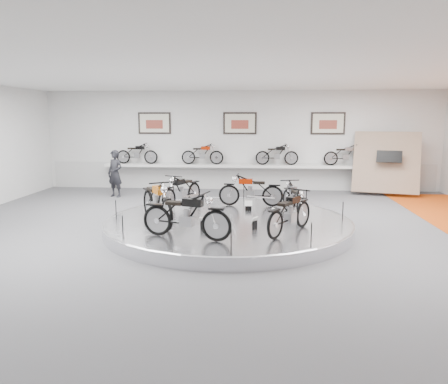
# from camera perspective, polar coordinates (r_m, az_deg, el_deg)

# --- Properties ---
(floor) EXTENTS (16.00, 16.00, 0.00)m
(floor) POSITION_cam_1_polar(r_m,az_deg,el_deg) (11.24, 0.45, -5.42)
(floor) COLOR #535356
(floor) RESTS_ON ground
(ceiling) EXTENTS (16.00, 16.00, 0.00)m
(ceiling) POSITION_cam_1_polar(r_m,az_deg,el_deg) (10.90, 0.48, 15.33)
(ceiling) COLOR white
(ceiling) RESTS_ON wall_back
(wall_back) EXTENTS (16.00, 0.00, 16.00)m
(wall_back) POSITION_cam_1_polar(r_m,az_deg,el_deg) (17.86, 2.08, 6.72)
(wall_back) COLOR silver
(wall_back) RESTS_ON floor
(wall_front) EXTENTS (16.00, 0.00, 16.00)m
(wall_front) POSITION_cam_1_polar(r_m,az_deg,el_deg) (4.01, -6.72, -3.87)
(wall_front) COLOR silver
(wall_front) RESTS_ON floor
(dado_band) EXTENTS (15.68, 0.04, 1.10)m
(dado_band) POSITION_cam_1_polar(r_m,az_deg,el_deg) (17.98, 2.05, 2.10)
(dado_band) COLOR #BCBCBA
(dado_band) RESTS_ON floor
(display_platform) EXTENTS (6.40, 6.40, 0.30)m
(display_platform) POSITION_cam_1_polar(r_m,az_deg,el_deg) (11.49, 0.56, -4.30)
(display_platform) COLOR silver
(display_platform) RESTS_ON floor
(platform_rim) EXTENTS (6.40, 6.40, 0.10)m
(platform_rim) POSITION_cam_1_polar(r_m,az_deg,el_deg) (11.46, 0.56, -3.72)
(platform_rim) COLOR #B2B2BA
(platform_rim) RESTS_ON display_platform
(shelf) EXTENTS (11.00, 0.55, 0.10)m
(shelf) POSITION_cam_1_polar(r_m,az_deg,el_deg) (17.64, 2.02, 3.43)
(shelf) COLOR silver
(shelf) RESTS_ON wall_back
(poster_left) EXTENTS (1.35, 0.06, 0.88)m
(poster_left) POSITION_cam_1_polar(r_m,az_deg,el_deg) (18.29, -9.07, 8.88)
(poster_left) COLOR beige
(poster_left) RESTS_ON wall_back
(poster_center) EXTENTS (1.35, 0.06, 0.88)m
(poster_center) POSITION_cam_1_polar(r_m,az_deg,el_deg) (17.80, 2.09, 8.97)
(poster_center) COLOR beige
(poster_center) RESTS_ON wall_back
(poster_right) EXTENTS (1.35, 0.06, 0.88)m
(poster_right) POSITION_cam_1_polar(r_m,az_deg,el_deg) (17.99, 13.43, 8.72)
(poster_right) COLOR beige
(poster_right) RESTS_ON wall_back
(display_panel) EXTENTS (2.56, 1.52, 2.30)m
(display_panel) POSITION_cam_1_polar(r_m,az_deg,el_deg) (17.68, 20.42, 3.65)
(display_panel) COLOR #91725E
(display_panel) RESTS_ON floor
(shelf_bike_a) EXTENTS (1.22, 0.43, 0.73)m
(shelf_bike_a) POSITION_cam_1_polar(r_m,az_deg,el_deg) (18.28, -11.29, 4.77)
(shelf_bike_a) COLOR black
(shelf_bike_a) RESTS_ON shelf
(shelf_bike_b) EXTENTS (1.22, 0.43, 0.73)m
(shelf_bike_b) POSITION_cam_1_polar(r_m,az_deg,el_deg) (17.73, -2.84, 4.80)
(shelf_bike_b) COLOR #8B1A02
(shelf_bike_b) RESTS_ON shelf
(shelf_bike_c) EXTENTS (1.22, 0.43, 0.73)m
(shelf_bike_c) POSITION_cam_1_polar(r_m,az_deg,el_deg) (17.60, 6.93, 4.71)
(shelf_bike_c) COLOR black
(shelf_bike_c) RESTS_ON shelf
(shelf_bike_d) EXTENTS (1.22, 0.43, 0.73)m
(shelf_bike_d) POSITION_cam_1_polar(r_m,az_deg,el_deg) (17.92, 15.61, 4.51)
(shelf_bike_d) COLOR #9F9FA3
(shelf_bike_d) RESTS_ON shelf
(bike_a) EXTENTS (0.91, 1.67, 0.93)m
(bike_a) POSITION_cam_1_polar(r_m,az_deg,el_deg) (11.92, 9.08, -0.88)
(bike_a) COLOR #9F9FA3
(bike_a) RESTS_ON display_platform
(bike_b) EXTENTS (1.67, 0.66, 0.97)m
(bike_b) POSITION_cam_1_polar(r_m,az_deg,el_deg) (13.07, 3.52, 0.23)
(bike_b) COLOR #8B1A02
(bike_b) RESTS_ON display_platform
(bike_c) EXTENTS (1.23, 1.78, 0.99)m
(bike_c) POSITION_cam_1_polar(r_m,az_deg,el_deg) (12.97, -5.53, 0.19)
(bike_c) COLOR black
(bike_c) RESTS_ON display_platform
(bike_d) EXTENTS (1.56, 1.99, 1.13)m
(bike_d) POSITION_cam_1_polar(r_m,az_deg,el_deg) (11.02, -8.76, -1.23)
(bike_d) COLOR #AF580E
(bike_d) RESTS_ON display_platform
(bike_e) EXTENTS (1.90, 1.09, 1.05)m
(bike_e) POSITION_cam_1_polar(r_m,az_deg,el_deg) (9.58, -4.99, -3.03)
(bike_e) COLOR black
(bike_e) RESTS_ON display_platform
(bike_f) EXTENTS (1.39, 1.73, 0.98)m
(bike_f) POSITION_cam_1_polar(r_m,az_deg,el_deg) (10.11, 8.61, -2.64)
(bike_f) COLOR black
(bike_f) RESTS_ON display_platform
(visitor) EXTENTS (0.75, 0.64, 1.75)m
(visitor) POSITION_cam_1_polar(r_m,az_deg,el_deg) (16.71, -14.03, 2.35)
(visitor) COLOR black
(visitor) RESTS_ON floor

